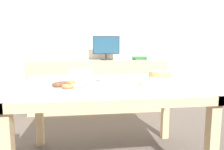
{
  "coord_description": "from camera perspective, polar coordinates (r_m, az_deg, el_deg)",
  "views": [
    {
      "loc": [
        -0.18,
        -1.62,
        0.99
      ],
      "look_at": [
        0.02,
        -0.05,
        0.78
      ],
      "focal_mm": 32.0,
      "sensor_mm": 36.0,
      "label": 1
    }
  ],
  "objects": [
    {
      "name": "pastry_platter",
      "position": [
        1.43,
        -11.81,
        -2.97
      ],
      "size": [
        0.36,
        0.36,
        0.04
      ],
      "color": "silver",
      "rests_on": "dining_table"
    },
    {
      "name": "cake_chocolate_round",
      "position": [
        1.91,
        13.47,
        0.11
      ],
      "size": [
        0.27,
        0.27,
        0.06
      ],
      "color": "silver",
      "rests_on": "dining_table"
    },
    {
      "name": "sideboard",
      "position": [
        3.21,
        -3.88,
        -2.97
      ],
      "size": [
        2.11,
        0.44,
        0.81
      ],
      "color": "#D1B284",
      "rests_on": "ground"
    },
    {
      "name": "plate_stack",
      "position": [
        1.82,
        -8.73,
        0.38
      ],
      "size": [
        0.21,
        0.21,
        0.09
      ],
      "color": "silver",
      "rests_on": "dining_table"
    },
    {
      "name": "tealight_centre",
      "position": [
        1.43,
        8.15,
        -3.04
      ],
      "size": [
        0.04,
        0.04,
        0.04
      ],
      "color": "silver",
      "rests_on": "dining_table"
    },
    {
      "name": "computer_monitor",
      "position": [
        3.16,
        -1.65,
        7.73
      ],
      "size": [
        0.42,
        0.2,
        0.38
      ],
      "color": "#262628",
      "rests_on": "sideboard"
    },
    {
      "name": "book_stack",
      "position": [
        3.26,
        7.81,
        4.83
      ],
      "size": [
        0.26,
        0.19,
        0.06
      ],
      "color": "#2D6638",
      "rests_on": "sideboard"
    },
    {
      "name": "wall_back",
      "position": [
        3.46,
        -4.32,
        12.7
      ],
      "size": [
        8.0,
        0.1,
        2.6
      ],
      "primitive_type": "cube",
      "color": "white",
      "rests_on": "ground"
    },
    {
      "name": "dining_table",
      "position": [
        1.67,
        -0.84,
        -4.84
      ],
      "size": [
        1.46,
        0.95,
        0.72
      ],
      "color": "silver",
      "rests_on": "ground"
    },
    {
      "name": "tealight_left_edge",
      "position": [
        1.6,
        -4.14,
        -1.79
      ],
      "size": [
        0.04,
        0.04,
        0.04
      ],
      "color": "silver",
      "rests_on": "dining_table"
    },
    {
      "name": "tealight_near_cakes",
      "position": [
        2.01,
        2.38,
        0.14
      ],
      "size": [
        0.04,
        0.04,
        0.04
      ],
      "color": "silver",
      "rests_on": "dining_table"
    }
  ]
}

